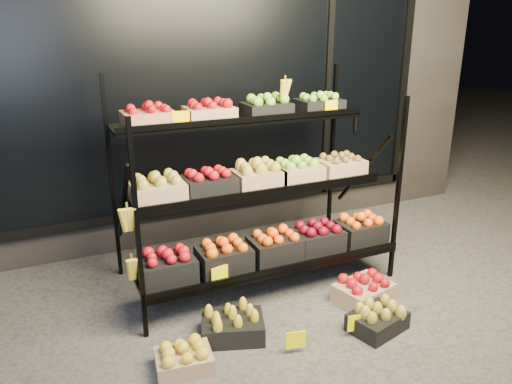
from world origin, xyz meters
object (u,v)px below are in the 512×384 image
display_rack (257,189)px  floor_crate_midright (364,289)px  floor_crate_midleft (233,324)px  floor_crate_left (184,358)px

display_rack → floor_crate_midright: size_ratio=4.65×
display_rack → floor_crate_midleft: bearing=-125.9°
floor_crate_left → floor_crate_midleft: floor_crate_midleft is taller
display_rack → floor_crate_midleft: display_rack is taller
floor_crate_midleft → floor_crate_midright: (1.08, 0.02, -0.00)m
floor_crate_midleft → floor_crate_midright: 1.08m
display_rack → floor_crate_midleft: 1.07m
floor_crate_left → floor_crate_midleft: 0.44m
floor_crate_midright → floor_crate_midleft: bearing=167.9°
display_rack → floor_crate_left: size_ratio=5.96×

